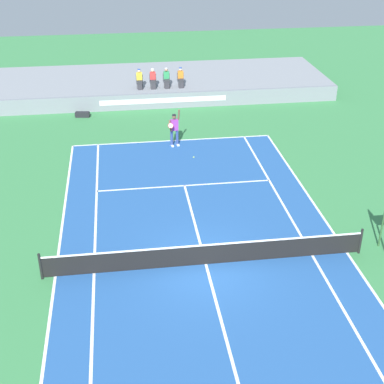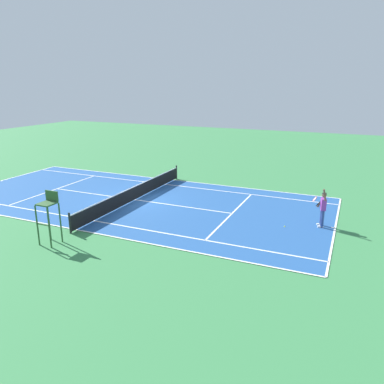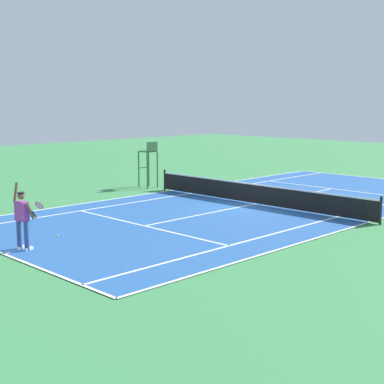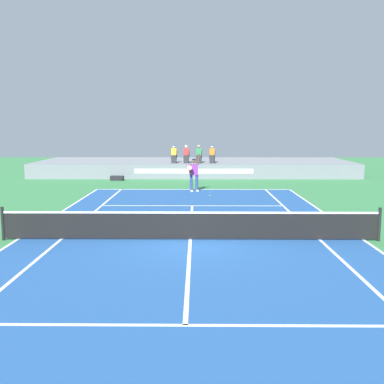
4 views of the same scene
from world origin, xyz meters
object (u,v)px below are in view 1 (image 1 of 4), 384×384
at_px(spectator_seated_1, 153,79).
at_px(equipment_bag, 82,114).
at_px(spectator_seated_3, 181,78).
at_px(tennis_ball, 194,157).
at_px(spectator_seated_2, 167,78).
at_px(spectator_seated_0, 139,79).
at_px(tennis_player, 174,129).

distance_m(spectator_seated_1, equipment_bag, 5.23).
bearing_deg(spectator_seated_3, tennis_ball, -92.56).
distance_m(spectator_seated_2, equipment_bag, 6.02).
distance_m(spectator_seated_0, spectator_seated_2, 1.76).
distance_m(spectator_seated_2, tennis_player, 7.35).
bearing_deg(equipment_bag, spectator_seated_1, 24.27).
bearing_deg(equipment_bag, spectator_seated_0, 29.14).
bearing_deg(equipment_bag, tennis_player, -45.47).
xyz_separation_m(spectator_seated_1, tennis_ball, (1.42, -9.01, -1.59)).
height_order(spectator_seated_2, tennis_ball, spectator_seated_2).
distance_m(spectator_seated_0, spectator_seated_1, 0.87).
relative_size(spectator_seated_0, spectator_seated_2, 1.00).
bearing_deg(spectator_seated_3, spectator_seated_2, 180.00).
height_order(spectator_seated_1, spectator_seated_3, same).
bearing_deg(tennis_player, equipment_bag, 134.53).
bearing_deg(tennis_player, spectator_seated_1, 94.61).
xyz_separation_m(spectator_seated_3, tennis_ball, (-0.40, -9.01, -1.59)).
distance_m(spectator_seated_3, tennis_player, 7.44).
bearing_deg(tennis_ball, spectator_seated_3, 87.44).
distance_m(spectator_seated_1, spectator_seated_2, 0.89).
relative_size(spectator_seated_1, spectator_seated_2, 1.00).
distance_m(tennis_player, equipment_bag, 7.41).
distance_m(spectator_seated_0, spectator_seated_3, 2.70).
bearing_deg(spectator_seated_1, spectator_seated_0, 180.00).
distance_m(spectator_seated_0, equipment_bag, 4.48).
bearing_deg(tennis_ball, tennis_player, 116.14).
bearing_deg(equipment_bag, spectator_seated_2, 20.68).
bearing_deg(spectator_seated_2, spectator_seated_3, 0.00).
height_order(tennis_player, tennis_ball, tennis_player).
relative_size(spectator_seated_1, equipment_bag, 1.35).
xyz_separation_m(spectator_seated_1, spectator_seated_2, (0.89, 0.00, 0.00)).
relative_size(spectator_seated_3, equipment_bag, 1.35).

